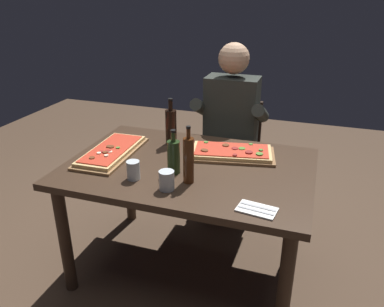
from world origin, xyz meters
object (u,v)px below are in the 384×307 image
(dining_table, at_px, (189,179))
(seated_diner, at_px, (230,125))
(diner_chair, at_px, (232,151))
(tumbler_near_camera, at_px, (133,170))
(oil_bottle_amber, at_px, (171,126))
(vinegar_bottle_green, at_px, (189,160))
(pizza_rectangular_front, at_px, (232,153))
(pizza_rectangular_left, at_px, (112,151))
(wine_bottle_dark, at_px, (174,156))
(tumbler_far_side, at_px, (167,180))

(dining_table, height_order, seated_diner, seated_diner)
(diner_chair, distance_m, seated_diner, 0.28)
(tumbler_near_camera, relative_size, diner_chair, 0.12)
(oil_bottle_amber, xyz_separation_m, vinegar_bottle_green, (0.28, -0.47, 0.01))
(pizza_rectangular_front, xyz_separation_m, oil_bottle_amber, (-0.42, 0.06, 0.10))
(pizza_rectangular_left, bearing_deg, diner_chair, 57.10)
(dining_table, bearing_deg, wine_bottle_dark, -111.83)
(tumbler_far_side, bearing_deg, wine_bottle_dark, 100.29)
(dining_table, xyz_separation_m, pizza_rectangular_front, (0.20, 0.20, 0.12))
(pizza_rectangular_left, bearing_deg, tumbler_far_side, -31.58)
(vinegar_bottle_green, bearing_deg, dining_table, 108.08)
(dining_table, relative_size, tumbler_far_side, 13.87)
(oil_bottle_amber, relative_size, diner_chair, 0.35)
(tumbler_near_camera, distance_m, tumbler_far_side, 0.22)
(tumbler_near_camera, bearing_deg, oil_bottle_amber, 89.07)
(dining_table, height_order, pizza_rectangular_left, pizza_rectangular_left)
(wine_bottle_dark, distance_m, tumbler_near_camera, 0.23)
(pizza_rectangular_front, bearing_deg, oil_bottle_amber, 171.29)
(pizza_rectangular_front, bearing_deg, tumbler_far_side, -112.71)
(pizza_rectangular_front, xyz_separation_m, tumbler_near_camera, (-0.43, -0.46, 0.03))
(pizza_rectangular_front, height_order, tumbler_near_camera, tumbler_near_camera)
(vinegar_bottle_green, distance_m, seated_diner, 0.94)
(wine_bottle_dark, bearing_deg, oil_bottle_amber, 113.34)
(tumbler_far_side, xyz_separation_m, seated_diner, (0.08, 1.04, -0.05))
(tumbler_near_camera, xyz_separation_m, tumbler_far_side, (0.21, -0.05, -0.00))
(pizza_rectangular_front, height_order, tumbler_far_side, tumbler_far_side)
(dining_table, bearing_deg, oil_bottle_amber, 128.78)
(tumbler_far_side, bearing_deg, dining_table, 87.44)
(oil_bottle_amber, relative_size, seated_diner, 0.23)
(dining_table, bearing_deg, tumbler_far_side, -92.56)
(pizza_rectangular_left, height_order, diner_chair, diner_chair)
(dining_table, distance_m, pizza_rectangular_front, 0.31)
(seated_diner, bearing_deg, vinegar_bottle_green, -89.93)
(pizza_rectangular_front, distance_m, tumbler_near_camera, 0.63)
(tumbler_far_side, relative_size, seated_diner, 0.08)
(oil_bottle_amber, distance_m, tumbler_near_camera, 0.53)
(pizza_rectangular_left, distance_m, tumbler_far_side, 0.57)
(oil_bottle_amber, height_order, seated_diner, seated_diner)
(wine_bottle_dark, distance_m, seated_diner, 0.87)
(oil_bottle_amber, bearing_deg, diner_chair, 64.48)
(vinegar_bottle_green, bearing_deg, seated_diner, 90.07)
(wine_bottle_dark, xyz_separation_m, oil_bottle_amber, (-0.17, 0.39, 0.02))
(oil_bottle_amber, height_order, tumbler_far_side, oil_bottle_amber)
(pizza_rectangular_front, xyz_separation_m, diner_chair, (-0.14, 0.65, -0.27))
(dining_table, distance_m, wine_bottle_dark, 0.23)
(pizza_rectangular_left, distance_m, diner_chair, 1.07)
(pizza_rectangular_left, distance_m, vinegar_bottle_green, 0.60)
(pizza_rectangular_left, relative_size, wine_bottle_dark, 2.25)
(pizza_rectangular_front, xyz_separation_m, pizza_rectangular_left, (-0.70, -0.22, -0.00))
(pizza_rectangular_front, height_order, oil_bottle_amber, oil_bottle_amber)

